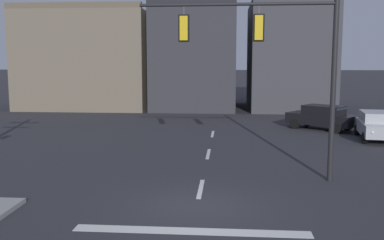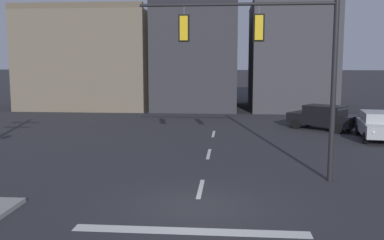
{
  "view_description": "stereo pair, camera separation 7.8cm",
  "coord_description": "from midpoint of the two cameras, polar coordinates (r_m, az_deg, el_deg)",
  "views": [
    {
      "loc": [
        0.95,
        -13.43,
        4.56
      ],
      "look_at": [
        -0.37,
        2.79,
        2.37
      ],
      "focal_mm": 41.78,
      "sensor_mm": 36.0,
      "label": 1
    },
    {
      "loc": [
        1.03,
        -13.43,
        4.56
      ],
      "look_at": [
        -0.37,
        2.79,
        2.37
      ],
      "focal_mm": 41.78,
      "sensor_mm": 36.0,
      "label": 2
    }
  ],
  "objects": [
    {
      "name": "car_lot_middle",
      "position": [
        27.81,
        22.39,
        -0.58
      ],
      "size": [
        2.38,
        4.62,
        1.61
      ],
      "color": "#9EA0A5",
      "rests_on": "ground"
    },
    {
      "name": "ground_plane",
      "position": [
        14.22,
        0.44,
        -11.05
      ],
      "size": [
        400.0,
        400.0,
        0.0
      ],
      "primitive_type": "plane",
      "color": "#2B2B30"
    },
    {
      "name": "signal_mast_near_side",
      "position": [
        17.04,
        10.78,
        8.53
      ],
      "size": [
        7.34,
        0.4,
        7.2
      ],
      "color": "black",
      "rests_on": "ground"
    },
    {
      "name": "stop_bar_paint",
      "position": [
        12.34,
        -0.27,
        -14.0
      ],
      "size": [
        6.4,
        0.5,
        0.01
      ],
      "primitive_type": "cube",
      "color": "silver",
      "rests_on": "ground"
    },
    {
      "name": "car_lot_nearside",
      "position": [
        30.63,
        16.18,
        0.4
      ],
      "size": [
        4.58,
        4.12,
        1.61
      ],
      "color": "black",
      "rests_on": "ground"
    },
    {
      "name": "lane_centreline",
      "position": [
        16.12,
        0.97,
        -8.76
      ],
      "size": [
        0.16,
        26.4,
        0.01
      ],
      "color": "silver",
      "rests_on": "ground"
    },
    {
      "name": "building_row",
      "position": [
        43.19,
        -1.2,
        7.79
      ],
      "size": [
        28.64,
        11.15,
        10.33
      ],
      "color": "#665B4C",
      "rests_on": "ground"
    }
  ]
}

